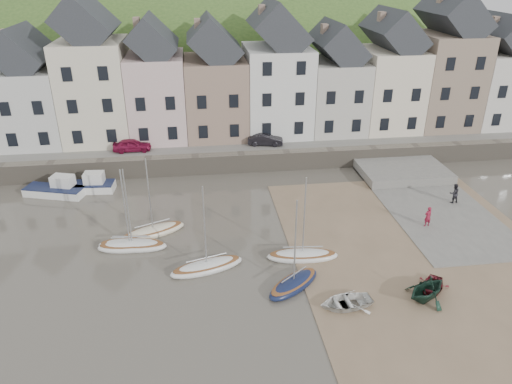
{
  "coord_description": "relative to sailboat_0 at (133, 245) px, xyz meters",
  "views": [
    {
      "loc": [
        -4.09,
        -25.43,
        18.43
      ],
      "look_at": [
        0.0,
        6.0,
        3.0
      ],
      "focal_mm": 33.5,
      "sensor_mm": 36.0,
      "label": 1
    }
  ],
  "objects": [
    {
      "name": "ground",
      "position": [
        9.07,
        -4.21,
        -0.26
      ],
      "size": [
        160.0,
        160.0,
        0.0
      ],
      "primitive_type": "plane",
      "color": "#4C463C",
      "rests_on": "ground"
    },
    {
      "name": "quay_land",
      "position": [
        9.07,
        27.79,
        0.49
      ],
      "size": [
        90.0,
        30.0,
        1.5
      ],
      "primitive_type": "cube",
      "color": "#375622",
      "rests_on": "ground"
    },
    {
      "name": "quay_street",
      "position": [
        9.07,
        16.29,
        1.29
      ],
      "size": [
        70.0,
        7.0,
        0.1
      ],
      "primitive_type": "cube",
      "color": "slate",
      "rests_on": "quay_land"
    },
    {
      "name": "seawall",
      "position": [
        9.07,
        12.79,
        0.64
      ],
      "size": [
        70.0,
        1.2,
        1.8
      ],
      "primitive_type": "cube",
      "color": "slate",
      "rests_on": "ground"
    },
    {
      "name": "beach",
      "position": [
        20.07,
        -4.21,
        -0.23
      ],
      "size": [
        18.0,
        26.0,
        0.06
      ],
      "primitive_type": "cube",
      "color": "#786249",
      "rests_on": "ground"
    },
    {
      "name": "slipway",
      "position": [
        24.07,
        3.79,
        -0.2
      ],
      "size": [
        8.0,
        18.0,
        0.12
      ],
      "primitive_type": "cube",
      "color": "slate",
      "rests_on": "ground"
    },
    {
      "name": "hillside",
      "position": [
        4.07,
        55.79,
        -18.25
      ],
      "size": [
        134.4,
        84.0,
        84.0
      ],
      "color": "#375622",
      "rests_on": "ground"
    },
    {
      "name": "townhouse_terrace",
      "position": [
        10.83,
        19.79,
        7.06
      ],
      "size": [
        61.05,
        8.0,
        13.93
      ],
      "color": "silver",
      "rests_on": "quay_land"
    },
    {
      "name": "sailboat_0",
      "position": [
        0.0,
        0.0,
        0.0
      ],
      "size": [
        5.05,
        2.23,
        6.32
      ],
      "color": "silver",
      "rests_on": "ground"
    },
    {
      "name": "sailboat_1",
      "position": [
        -0.17,
        -0.02,
        0.0
      ],
      "size": [
        4.52,
        1.51,
        6.32
      ],
      "color": "silver",
      "rests_on": "ground"
    },
    {
      "name": "sailboat_2",
      "position": [
        1.34,
        1.74,
        -0.0
      ],
      "size": [
        5.08,
        3.28,
        6.32
      ],
      "color": "beige",
      "rests_on": "ground"
    },
    {
      "name": "sailboat_3",
      "position": [
        5.13,
        -3.32,
        -0.0
      ],
      "size": [
        5.2,
        2.83,
        6.32
      ],
      "color": "silver",
      "rests_on": "ground"
    },
    {
      "name": "sailboat_4",
      "position": [
        11.66,
        -2.85,
        -0.0
      ],
      "size": [
        5.01,
        1.9,
        6.32
      ],
      "color": "silver",
      "rests_on": "ground"
    },
    {
      "name": "sailboat_5",
      "position": [
        10.43,
        -5.88,
        0.0
      ],
      "size": [
        4.27,
        3.83,
        6.32
      ],
      "color": "#131C3E",
      "rests_on": "ground"
    },
    {
      "name": "motorboat_0",
      "position": [
        -7.35,
        9.57,
        0.32
      ],
      "size": [
        5.46,
        3.16,
        1.7
      ],
      "color": "silver",
      "rests_on": "ground"
    },
    {
      "name": "motorboat_2",
      "position": [
        -4.76,
        10.06,
        0.32
      ],
      "size": [
        4.88,
        2.09,
        1.7
      ],
      "color": "silver",
      "rests_on": "ground"
    },
    {
      "name": "rowboat_white",
      "position": [
        13.08,
        -8.17,
        0.13
      ],
      "size": [
        3.4,
        2.6,
        0.66
      ],
      "primitive_type": "imported",
      "rotation": [
        0.0,
        0.0,
        -1.46
      ],
      "color": "silver",
      "rests_on": "beach"
    },
    {
      "name": "rowboat_green",
      "position": [
        18.04,
        -8.14,
        0.58
      ],
      "size": [
        3.82,
        3.66,
        1.56
      ],
      "primitive_type": "imported",
      "rotation": [
        0.0,
        0.0,
        -1.08
      ],
      "color": "#163226",
      "rests_on": "beach"
    },
    {
      "name": "rowboat_red",
      "position": [
        18.77,
        -7.42,
        0.06
      ],
      "size": [
        3.02,
        3.15,
        0.53
      ],
      "primitive_type": "imported",
      "rotation": [
        0.0,
        0.0,
        -0.66
      ],
      "color": "maroon",
      "rests_on": "beach"
    },
    {
      "name": "person_red",
      "position": [
        22.0,
        0.12,
        0.67
      ],
      "size": [
        0.65,
        0.49,
        1.62
      ],
      "primitive_type": "imported",
      "rotation": [
        0.0,
        0.0,
        3.33
      ],
      "color": "maroon",
      "rests_on": "slipway"
    },
    {
      "name": "person_dark",
      "position": [
        25.93,
        3.56,
        0.71
      ],
      "size": [
        0.88,
        0.72,
        1.7
      ],
      "primitive_type": "imported",
      "rotation": [
        0.0,
        0.0,
        3.23
      ],
      "color": "#242228",
      "rests_on": "slipway"
    },
    {
      "name": "car_left",
      "position": [
        -1.36,
        15.29,
        1.96
      ],
      "size": [
        3.66,
        1.53,
        1.24
      ],
      "primitive_type": "imported",
      "rotation": [
        0.0,
        0.0,
        1.59
      ],
      "color": "maroon",
      "rests_on": "quay_street"
    },
    {
      "name": "car_right",
      "position": [
        11.78,
        15.29,
        1.92
      ],
      "size": [
        3.67,
        1.86,
        1.15
      ],
      "primitive_type": "imported",
      "rotation": [
        0.0,
        0.0,
        1.38
      ],
      "color": "black",
      "rests_on": "quay_street"
    }
  ]
}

